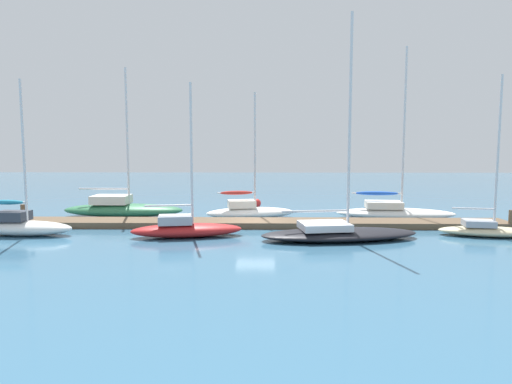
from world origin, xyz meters
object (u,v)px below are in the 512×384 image
object	(u,v)px
sailboat_6	(488,228)
mooring_buoy_red	(256,203)
sailboat_1	(122,208)
sailboat_4	(338,231)
sailboat_2	(186,228)
sailboat_3	(249,210)
sailboat_5	(394,211)
sailboat_0	(21,225)

from	to	relation	value
sailboat_6	mooring_buoy_red	distance (m)	17.65
sailboat_1	sailboat_4	world-z (taller)	sailboat_4
sailboat_2	sailboat_3	distance (m)	7.36
sailboat_4	mooring_buoy_red	bearing A→B (deg)	102.00
sailboat_2	sailboat_6	xyz separation A→B (m)	(17.15, 0.46, -0.07)
sailboat_3	mooring_buoy_red	world-z (taller)	sailboat_3
sailboat_4	sailboat_5	size ratio (longest dim) A/B	1.02
sailboat_5	mooring_buoy_red	world-z (taller)	sailboat_5
sailboat_1	sailboat_3	size ratio (longest dim) A/B	1.21
sailboat_5	sailboat_6	world-z (taller)	sailboat_5
sailboat_1	sailboat_4	xyz separation A→B (m)	(14.44, -7.75, -0.17)
sailboat_1	sailboat_5	bearing A→B (deg)	-1.18
sailboat_5	sailboat_3	bearing A→B (deg)	-173.93
sailboat_5	sailboat_0	bearing A→B (deg)	-159.06
sailboat_0	sailboat_5	bearing A→B (deg)	18.45
sailboat_1	sailboat_4	bearing A→B (deg)	-27.76
sailboat_2	mooring_buoy_red	distance (m)	12.60
mooring_buoy_red	sailboat_2	bearing A→B (deg)	-107.56
sailboat_3	sailboat_1	bearing A→B (deg)	165.44
sailboat_3	sailboat_0	bearing A→B (deg)	-164.79
sailboat_0	sailboat_3	xyz separation A→B (m)	(12.92, 6.26, -0.04)
sailboat_2	sailboat_5	world-z (taller)	sailboat_5
sailboat_4	sailboat_6	size ratio (longest dim) A/B	1.34
sailboat_3	mooring_buoy_red	xyz separation A→B (m)	(0.42, 5.47, -0.19)
sailboat_6	mooring_buoy_red	xyz separation A→B (m)	(-13.35, 11.55, -0.07)
sailboat_4	sailboat_5	xyz separation A→B (m)	(5.15, 7.19, 0.11)
sailboat_0	sailboat_1	size ratio (longest dim) A/B	0.83
sailboat_3	sailboat_5	xyz separation A→B (m)	(10.26, 0.08, -0.01)
mooring_buoy_red	sailboat_0	bearing A→B (deg)	-138.65
sailboat_0	sailboat_2	distance (m)	9.54
sailboat_3	sailboat_4	size ratio (longest dim) A/B	0.73
sailboat_3	sailboat_6	distance (m)	15.05
sailboat_6	sailboat_2	bearing A→B (deg)	-168.52
sailboat_3	sailboat_4	bearing A→B (deg)	-64.93
sailboat_3	mooring_buoy_red	size ratio (longest dim) A/B	11.73
sailboat_4	sailboat_5	distance (m)	8.84
sailboat_0	sailboat_1	world-z (taller)	sailboat_1
sailboat_0	sailboat_2	bearing A→B (deg)	1.48
sailboat_6	sailboat_0	bearing A→B (deg)	-169.67
sailboat_5	sailboat_6	xyz separation A→B (m)	(3.51, -6.16, -0.10)
sailboat_4	sailboat_6	xyz separation A→B (m)	(8.65, 1.03, 0.00)
sailboat_3	sailboat_5	distance (m)	10.26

